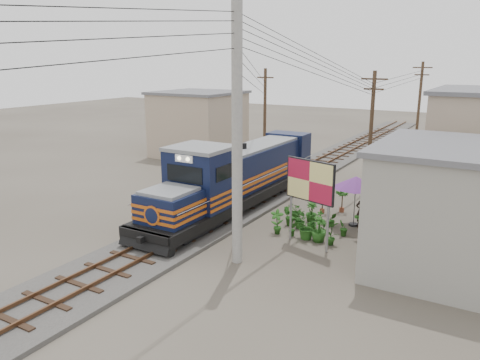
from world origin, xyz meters
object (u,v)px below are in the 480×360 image
Objects in this scene: locomotive at (238,178)px; vendor at (362,211)px; market_umbrella at (356,182)px; billboard at (310,183)px.

locomotive is 6.55m from vendor.
market_umbrella reaches higher than vendor.
locomotive reaches higher than vendor.
locomotive is 6.17m from market_umbrella.
vendor is (6.50, 0.32, -0.82)m from locomotive.
locomotive reaches higher than market_umbrella.
billboard reaches higher than vendor.
market_umbrella is 1.65× the size of vendor.
billboard is (5.23, -3.06, 1.10)m from locomotive.
locomotive is 4.02× the size of billboard.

